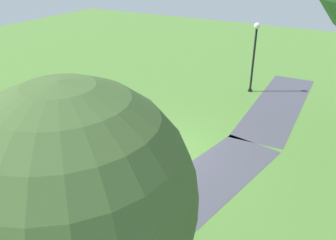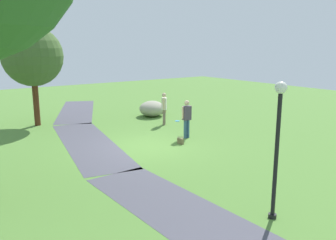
# 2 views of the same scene
# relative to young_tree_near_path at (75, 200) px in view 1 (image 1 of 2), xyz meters

# --- Properties ---
(ground_plane) EXTENTS (48.00, 48.00, 0.00)m
(ground_plane) POSITION_rel_young_tree_near_path_xyz_m (-6.72, -2.53, -3.55)
(ground_plane) COLOR #548337
(footpath_segment_near) EXTENTS (8.06, 2.24, 0.01)m
(footpath_segment_near) POSITION_rel_young_tree_near_path_xyz_m (-12.72, -0.14, -3.55)
(footpath_segment_near) COLOR #4B4A56
(footpath_segment_near) RESTS_ON ground
(footpath_segment_mid) EXTENTS (8.24, 3.49, 0.01)m
(footpath_segment_mid) POSITION_rel_young_tree_near_path_xyz_m (-4.80, -0.78, -3.55)
(footpath_segment_mid) COLOR #4B4A56
(footpath_segment_mid) RESTS_ON ground
(young_tree_near_path) EXTENTS (3.04, 3.04, 5.09)m
(young_tree_near_path) POSITION_rel_young_tree_near_path_xyz_m (0.00, 0.00, 0.00)
(young_tree_near_path) COLOR #542E1A
(young_tree_near_path) RESTS_ON ground
(lamp_post) EXTENTS (0.28, 0.28, 3.32)m
(lamp_post) POSITION_rel_young_tree_near_path_xyz_m (-13.65, -1.76, -1.49)
(lamp_post) COLOR black
(lamp_post) RESTS_ON ground
(woman_with_handbag) EXTENTS (0.26, 0.52, 1.72)m
(woman_with_handbag) POSITION_rel_young_tree_near_path_xyz_m (-6.54, -4.75, -2.55)
(woman_with_handbag) COLOR #345676
(woman_with_handbag) RESTS_ON ground
(man_near_boulder) EXTENTS (0.43, 0.42, 1.68)m
(man_near_boulder) POSITION_rel_young_tree_near_path_xyz_m (-3.75, -5.47, -2.58)
(man_near_boulder) COLOR #796456
(man_near_boulder) RESTS_ON ground
(handbag_on_grass) EXTENTS (0.33, 0.28, 0.31)m
(handbag_on_grass) POSITION_rel_young_tree_near_path_xyz_m (-7.17, -3.92, -3.41)
(handbag_on_grass) COLOR #746445
(handbag_on_grass) RESTS_ON ground
(frisbee_on_grass) EXTENTS (0.27, 0.27, 0.02)m
(frisbee_on_grass) POSITION_rel_young_tree_near_path_xyz_m (-3.46, -6.55, -3.54)
(frisbee_on_grass) COLOR #3FA0E2
(frisbee_on_grass) RESTS_ON ground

